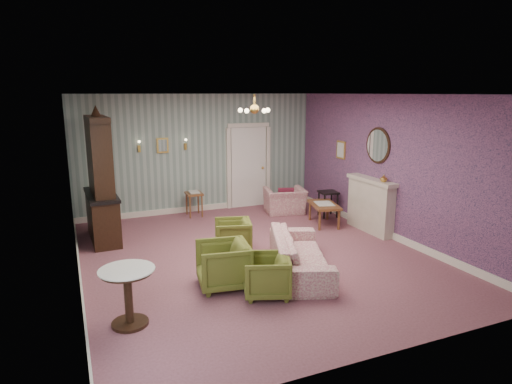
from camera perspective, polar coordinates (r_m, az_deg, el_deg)
name	(u,v)px	position (r m, az deg, el deg)	size (l,w,h in m)	color
floor	(255,256)	(8.27, -0.18, -8.14)	(7.00, 7.00, 0.00)	#8D5261
ceiling	(254,94)	(7.74, -0.20, 12.39)	(7.00, 7.00, 0.00)	white
wall_back	(199,154)	(11.14, -7.27, 4.87)	(6.00, 6.00, 0.00)	slate
wall_front	(383,235)	(4.94, 15.95, -5.32)	(6.00, 6.00, 0.00)	slate
wall_left	(71,193)	(7.27, -22.51, -0.11)	(7.00, 7.00, 0.00)	slate
wall_right	(391,167)	(9.44, 16.84, 3.05)	(7.00, 7.00, 0.00)	slate
wall_right_floral	(390,167)	(9.43, 16.77, 3.04)	(7.00, 7.00, 0.00)	#B45A8A
door	(249,165)	(11.58, -0.96, 3.41)	(1.12, 0.12, 2.16)	white
olive_chair_a	(266,274)	(6.63, 1.34, -10.39)	(0.66, 0.62, 0.68)	#626724
olive_chair_b	(223,263)	(6.90, -4.23, -9.01)	(0.76, 0.71, 0.78)	#626724
olive_chair_c	(233,234)	(8.41, -2.98, -5.37)	(0.65, 0.61, 0.67)	#626724
sofa_chintz	(300,247)	(7.48, 5.62, -7.06)	(2.15, 0.63, 0.84)	#9F405C
wingback_chair	(285,197)	(11.02, 3.71, -0.60)	(0.96, 0.62, 0.83)	#9F405C
dresser	(100,176)	(9.35, -19.35, 1.96)	(0.55, 1.58, 2.64)	black
fireplace	(370,205)	(9.83, 14.40, -1.63)	(0.30, 1.40, 1.16)	beige
mantel_vase	(384,178)	(9.38, 16.00, 1.69)	(0.15, 0.15, 0.15)	gold
oval_mirror	(378,145)	(9.67, 15.29, 5.75)	(0.04, 0.76, 0.84)	white
framed_print	(341,150)	(10.79, 10.81, 5.30)	(0.04, 0.34, 0.42)	gold
coffee_table	(324,214)	(10.19, 8.66, -2.81)	(0.54, 0.97, 0.49)	brown
side_table_black	(328,204)	(10.84, 9.17, -1.54)	(0.42, 0.42, 0.62)	black
pedestal_table	(128,297)	(6.05, -15.99, -12.76)	(0.71, 0.71, 0.77)	black
nesting_table	(194,203)	(10.88, -7.90, -1.43)	(0.37, 0.48, 0.62)	brown
gilt_mirror_back	(163,145)	(10.86, -11.84, 5.84)	(0.28, 0.06, 0.36)	gold
sconce_left	(139,147)	(10.75, -14.70, 5.63)	(0.16, 0.12, 0.30)	gold
sconce_right	(186,145)	(10.96, -8.99, 6.01)	(0.16, 0.12, 0.30)	gold
chandelier	(254,110)	(7.74, -0.20, 10.39)	(0.56, 0.56, 0.36)	gold
burgundy_cushion	(286,196)	(10.85, 3.83, -0.47)	(0.38, 0.10, 0.38)	maroon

